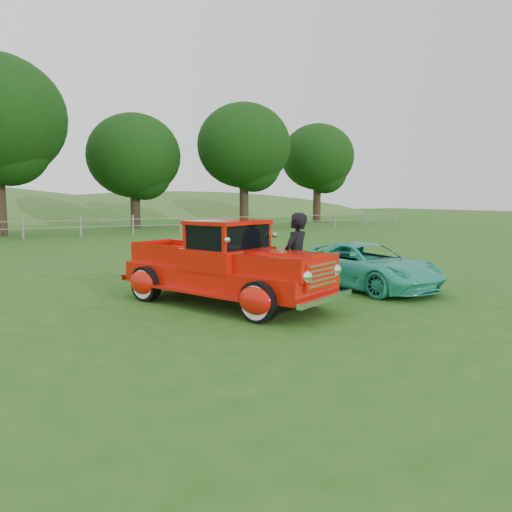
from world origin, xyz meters
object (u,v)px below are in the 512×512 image
tree_near_east (134,156)px  red_pickup (226,267)px  tree_far_east (318,157)px  man (296,259)px  tree_mid_east (244,146)px  teal_sedan (365,266)px

tree_near_east → red_pickup: 28.24m
tree_far_east → man: tree_far_east is taller
tree_mid_east → teal_sedan: 27.57m
tree_far_east → teal_sedan: bearing=-123.1°
tree_near_east → teal_sedan: 27.74m
red_pickup → teal_sedan: bearing=-22.5°
red_pickup → tree_far_east: bearing=28.0°
tree_far_east → teal_sedan: 34.18m
tree_near_east → tree_mid_east: size_ratio=0.88×
tree_mid_east → man: bearing=-114.6°
teal_sedan → tree_near_east: bearing=79.9°
tree_near_east → red_pickup: size_ratio=1.58×
tree_mid_east → man: size_ratio=4.87×
tree_near_east → man: (-3.99, -28.15, -4.28)m
tree_near_east → tree_mid_east: 8.30m
red_pickup → teal_sedan: (3.84, 0.09, -0.23)m
tree_near_east → tree_far_east: tree_far_east is taller
tree_near_east → red_pickup: tree_near_east is taller
teal_sedan → man: 2.74m
tree_near_east → man: size_ratio=4.30×
tree_near_east → tree_far_east: (17.00, 1.00, 0.61)m
tree_mid_east → tree_far_east: 9.49m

